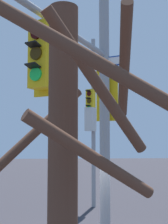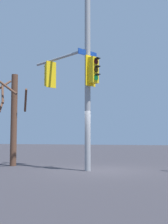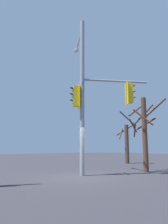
% 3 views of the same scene
% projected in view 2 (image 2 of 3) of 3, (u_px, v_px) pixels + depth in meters
% --- Properties ---
extents(ground_plane, '(80.00, 80.00, 0.00)m').
position_uv_depth(ground_plane, '(99.00, 170.00, 12.37)').
color(ground_plane, '#323036').
extents(main_signal_pole_assembly, '(3.92, 4.66, 8.66)m').
position_uv_depth(main_signal_pole_assembly, '(77.00, 62.00, 12.78)').
color(main_signal_pole_assembly, gray).
rests_on(main_signal_pole_assembly, ground).
extents(bare_tree_behind_pole, '(1.91, 1.95, 4.53)m').
position_uv_depth(bare_tree_behind_pole, '(12.00, 115.00, 14.48)').
color(bare_tree_behind_pole, brown).
rests_on(bare_tree_behind_pole, ground).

